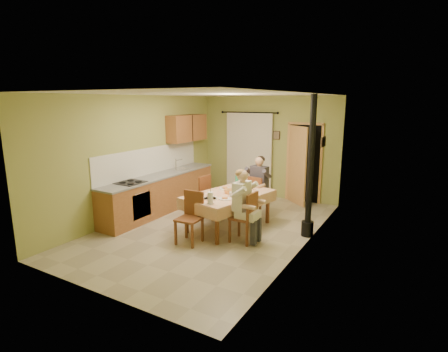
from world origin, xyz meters
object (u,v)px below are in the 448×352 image
Objects in this scene: chair_far at (258,203)px; man_right at (243,198)px; chair_left at (211,205)px; man_far at (259,179)px; dining_table at (229,211)px; chair_near at (190,228)px; stove_flue at (309,186)px; chair_right at (244,227)px.

chair_far is 1.75m from man_right.
chair_left is 0.70× the size of man_far.
dining_table is at bearing 50.96° from man_right.
man_right is (0.60, -0.51, 0.50)m from dining_table.
chair_left is at bearing 56.49° from man_right.
man_far is at bearing 90.00° from chair_far.
chair_near reaches higher than chair_left.
dining_table is 0.75× the size of stove_flue.
chair_near is 1.18m from man_right.
chair_far is 1.73m from stove_flue.
chair_near is at bearing -93.07° from man_far.
chair_near is at bearing 124.70° from chair_right.
dining_table is 2.21× the size of chair_far.
man_right is 1.35m from stove_flue.
chair_right is at bearing -66.81° from man_far.
dining_table is 1.76m from stove_flue.
man_far reaches higher than chair_right.
chair_right is 0.71× the size of man_far.
chair_left is at bearing -132.55° from man_far.
chair_far is 1.12m from chair_left.
man_right is (1.29, -0.89, 0.59)m from chair_left.
man_far is at bearing 136.28° from chair_left.
man_right is 0.50× the size of stove_flue.
stove_flue is at bearing -17.82° from chair_far.
man_far is at bearing 153.51° from stove_flue.
man_right is (0.42, -1.59, 0.59)m from chair_far.
man_right is at bearing -137.73° from stove_flue.
chair_left is (-0.69, 0.39, -0.09)m from dining_table.
chair_right is 0.59m from man_right.
chair_far is 0.98× the size of chair_left.
stove_flue is (1.84, 1.48, 0.73)m from chair_near.
man_right is at bearing 62.36° from chair_left.
chair_far is at bearing 15.83° from man_right.
chair_left is 0.70× the size of man_right.
man_far is 1.58m from stove_flue.
chair_far is at bearing 16.32° from chair_right.
chair_right is at bearing 62.66° from chair_left.
dining_table is 1.11m from chair_far.
stove_flue reaches higher than man_right.
stove_flue reaches higher than man_far.
chair_right is 1.58m from chair_left.
dining_table is at bearing -91.24° from man_far.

